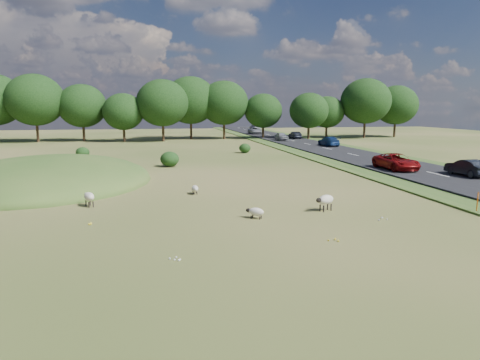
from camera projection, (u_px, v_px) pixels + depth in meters
name	position (u px, v px, depth m)	size (l,w,h in m)	color
ground	(191.00, 165.00, 44.20)	(160.00, 160.00, 0.00)	#335119
mound	(49.00, 182.00, 34.15)	(16.00, 20.00, 4.00)	#33561E
road	(333.00, 151.00, 57.70)	(8.00, 150.00, 0.25)	black
treeline	(168.00, 104.00, 77.18)	(96.28, 14.66, 11.70)	black
shrubs	(166.00, 154.00, 48.26)	(21.53, 13.31, 1.52)	black
marker_post	(477.00, 203.00, 23.84)	(0.06, 0.06, 1.20)	#D8590C
sheep_0	(256.00, 212.00, 22.71)	(1.01, 0.87, 0.59)	beige
sheep_1	(195.00, 189.00, 29.20)	(0.48, 1.04, 0.60)	beige
sheep_2	(325.00, 200.00, 24.31)	(1.34, 0.97, 0.94)	beige
sheep_3	(89.00, 197.00, 25.44)	(0.89, 1.23, 0.86)	beige
car_0	(255.00, 127.00, 110.35)	(2.16, 5.32, 1.54)	#A4A8AC
car_1	(329.00, 141.00, 63.76)	(1.94, 4.78, 1.39)	navy
car_3	(281.00, 136.00, 74.47)	(1.64, 4.08, 1.39)	#9D9EA4
car_4	(468.00, 167.00, 35.55)	(1.45, 4.15, 1.37)	black
car_5	(396.00, 162.00, 39.19)	(2.39, 5.19, 1.44)	maroon
car_6	(295.00, 135.00, 79.00)	(1.35, 3.86, 1.27)	black
car_7	(255.00, 131.00, 94.04)	(2.32, 5.03, 1.40)	#9A9BA1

